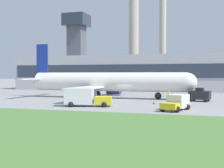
# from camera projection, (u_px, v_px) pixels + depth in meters

# --- Properties ---
(ground_plane) EXTENTS (400.00, 400.00, 0.00)m
(ground_plane) POSITION_uv_depth(u_px,v_px,m) (124.00, 99.00, 52.30)
(ground_plane) COLOR gray
(terminal_building) EXTENTS (76.58, 12.39, 21.06)m
(terminal_building) POSITION_uv_depth(u_px,v_px,m) (151.00, 72.00, 81.42)
(terminal_building) COLOR #B2B2B7
(terminal_building) RESTS_ON ground_plane
(smokestack_left) EXTENTS (4.00, 4.00, 32.55)m
(smokestack_left) POSITION_uv_depth(u_px,v_px,m) (134.00, 40.00, 110.69)
(smokestack_left) COLOR #B2A899
(smokestack_left) RESTS_ON ground_plane
(smokestack_right) EXTENTS (2.79, 2.79, 39.47)m
(smokestack_right) POSITION_uv_depth(u_px,v_px,m) (163.00, 30.00, 110.10)
(smokestack_right) COLOR #B2A899
(smokestack_right) RESTS_ON ground_plane
(airplane) EXTENTS (30.85, 25.55, 9.88)m
(airplane) POSITION_uv_depth(u_px,v_px,m) (105.00, 82.00, 55.10)
(airplane) COLOR white
(airplane) RESTS_ON ground_plane
(pushback_tug) EXTENTS (3.46, 3.09, 2.12)m
(pushback_tug) POSITION_uv_depth(u_px,v_px,m) (200.00, 95.00, 48.60)
(pushback_tug) COLOR #232328
(pushback_tug) RESTS_ON ground_plane
(baggage_truck) EXTENTS (6.50, 3.93, 2.39)m
(baggage_truck) POSITION_uv_depth(u_px,v_px,m) (85.00, 97.00, 40.96)
(baggage_truck) COLOR yellow
(baggage_truck) RESTS_ON ground_plane
(fuel_truck) EXTENTS (3.27, 4.85, 1.82)m
(fuel_truck) POSITION_uv_depth(u_px,v_px,m) (176.00, 103.00, 36.38)
(fuel_truck) COLOR yellow
(fuel_truck) RESTS_ON ground_plane
(ground_crew_person) EXTENTS (0.54, 0.54, 1.84)m
(ground_crew_person) POSITION_uv_depth(u_px,v_px,m) (169.00, 97.00, 44.51)
(ground_crew_person) COLOR #23283D
(ground_crew_person) RESTS_ON ground_plane
(traffic_cone_near_nose) EXTENTS (0.47, 0.47, 0.59)m
(traffic_cone_near_nose) POSITION_uv_depth(u_px,v_px,m) (154.00, 102.00, 44.43)
(traffic_cone_near_nose) COLOR black
(traffic_cone_near_nose) RESTS_ON ground_plane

